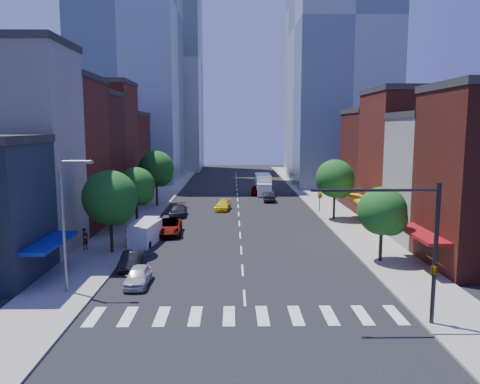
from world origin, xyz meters
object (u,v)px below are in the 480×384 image
object	(u,v)px
parked_car_rear	(178,211)
cargo_van_far	(145,231)
parked_car_front	(138,276)
traffic_car_oncoming	(269,196)
cargo_van_near	(145,234)
box_truck	(263,185)
parked_car_second	(131,260)
pedestrian_far	(127,239)
pedestrian_near	(85,239)
traffic_car_far	(257,190)
taxi	(223,205)
parked_car_third	(169,227)

from	to	relation	value
parked_car_rear	cargo_van_far	xyz separation A→B (m)	(-1.85, -12.81, 0.29)
parked_car_front	traffic_car_oncoming	bearing A→B (deg)	72.21
cargo_van_near	box_truck	distance (m)	36.48
cargo_van_far	box_truck	distance (m)	35.22
traffic_car_oncoming	cargo_van_near	bearing A→B (deg)	63.36
parked_car_second	cargo_van_far	xyz separation A→B (m)	(-0.61, 9.23, 0.36)
traffic_car_oncoming	pedestrian_far	world-z (taller)	pedestrian_far
parked_car_rear	pedestrian_near	size ratio (longest dim) A/B	2.48
parked_car_second	pedestrian_far	world-z (taller)	pedestrian_far
pedestrian_far	pedestrian_near	bearing A→B (deg)	-48.59
parked_car_front	traffic_car_far	distance (m)	46.23
parked_car_front	taxi	distance (m)	30.86
parked_car_second	box_truck	distance (m)	43.68
parked_car_front	pedestrian_far	size ratio (longest dim) A/B	2.41
pedestrian_far	parked_car_rear	bearing A→B (deg)	-158.17
box_truck	traffic_car_far	bearing A→B (deg)	-144.20
cargo_van_near	taxi	world-z (taller)	cargo_van_near
parked_car_third	cargo_van_near	bearing A→B (deg)	-116.44
box_truck	taxi	bearing A→B (deg)	-112.62
parked_car_second	taxi	size ratio (longest dim) A/B	0.87
traffic_car_oncoming	pedestrian_near	bearing A→B (deg)	58.02
parked_car_front	cargo_van_near	xyz separation A→B (m)	(-1.70, 11.85, 0.35)
parked_car_third	traffic_car_far	bearing A→B (deg)	65.87
traffic_car_oncoming	pedestrian_far	size ratio (longest dim) A/B	2.83
parked_car_rear	taxi	distance (m)	6.99
traffic_car_oncoming	parked_car_rear	bearing A→B (deg)	45.00
parked_car_third	traffic_car_oncoming	bearing A→B (deg)	57.23
parked_car_front	box_truck	size ratio (longest dim) A/B	0.48
parked_car_second	parked_car_rear	distance (m)	22.07
traffic_car_oncoming	taxi	bearing A→B (deg)	49.37
taxi	parked_car_rear	bearing A→B (deg)	-135.02
taxi	box_truck	distance (m)	16.67
taxi	box_truck	world-z (taller)	box_truck
box_truck	pedestrian_far	xyz separation A→B (m)	(-14.86, -35.73, -0.58)
traffic_car_oncoming	pedestrian_near	world-z (taller)	pedestrian_near
parked_car_front	pedestrian_near	distance (m)	11.49
parked_car_front	traffic_car_far	xyz separation A→B (m)	(10.79, 44.96, 0.14)
parked_car_third	cargo_van_near	xyz separation A→B (m)	(-1.70, -4.07, 0.22)
traffic_car_oncoming	pedestrian_far	bearing A→B (deg)	62.88
parked_car_second	cargo_van_far	size ratio (longest dim) A/B	0.79
taxi	pedestrian_far	distance (m)	22.06
traffic_car_far	pedestrian_far	bearing A→B (deg)	71.09
cargo_van_far	traffic_car_oncoming	size ratio (longest dim) A/B	1.07
parked_car_second	box_truck	bearing A→B (deg)	72.84
parked_car_front	traffic_car_far	size ratio (longest dim) A/B	0.83
cargo_van_far	taxi	bearing A→B (deg)	72.28
parked_car_third	taxi	bearing A→B (deg)	65.76
parked_car_third	traffic_car_far	size ratio (longest dim) A/B	1.21
parked_car_front	box_truck	bearing A→B (deg)	75.50
parked_car_third	box_truck	xyz separation A→B (m)	(11.86, 29.80, 0.75)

